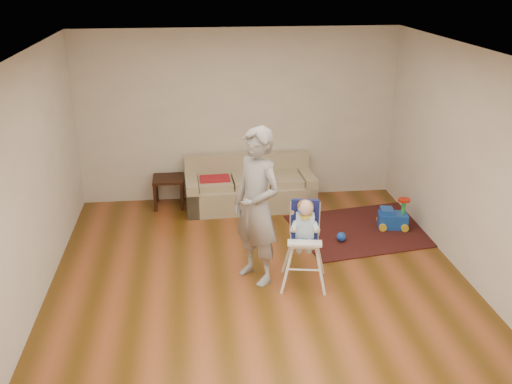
{
  "coord_description": "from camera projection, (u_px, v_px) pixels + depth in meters",
  "views": [
    {
      "loc": [
        -0.75,
        -5.95,
        3.55
      ],
      "look_at": [
        0.0,
        0.4,
        1.0
      ],
      "focal_mm": 40.0,
      "sensor_mm": 36.0,
      "label": 1
    }
  ],
  "objects": [
    {
      "name": "ground",
      "position": [
        260.0,
        281.0,
        6.88
      ],
      "size": [
        5.5,
        5.5,
        0.0
      ],
      "primitive_type": "plane",
      "color": "#53350E",
      "rests_on": "ground"
    },
    {
      "name": "room_envelope",
      "position": [
        255.0,
        119.0,
        6.67
      ],
      "size": [
        5.04,
        5.52,
        2.72
      ],
      "color": "silver",
      "rests_on": "ground"
    },
    {
      "name": "adult",
      "position": [
        257.0,
        207.0,
        6.6
      ],
      "size": [
        0.77,
        0.82,
        1.89
      ],
      "primitive_type": "imported",
      "rotation": [
        0.0,
        0.0,
        -0.95
      ],
      "color": "gray",
      "rests_on": "ground"
    },
    {
      "name": "toy_ball",
      "position": [
        341.0,
        237.0,
        7.81
      ],
      "size": [
        0.13,
        0.13,
        0.13
      ],
      "primitive_type": "sphere",
      "color": "blue",
      "rests_on": "area_rug"
    },
    {
      "name": "area_rug",
      "position": [
        367.0,
        229.0,
        8.22
      ],
      "size": [
        2.26,
        1.83,
        0.02
      ],
      "primitive_type": "cube",
      "rotation": [
        0.0,
        0.0,
        0.16
      ],
      "color": "black",
      "rests_on": "ground"
    },
    {
      "name": "side_table",
      "position": [
        169.0,
        192.0,
        8.96
      ],
      "size": [
        0.47,
        0.47,
        0.47
      ],
      "primitive_type": null,
      "color": "black",
      "rests_on": "ground"
    },
    {
      "name": "sofa",
      "position": [
        250.0,
        183.0,
        8.88
      ],
      "size": [
        2.02,
        0.88,
        0.77
      ],
      "rotation": [
        0.0,
        0.0,
        0.03
      ],
      "color": "tan",
      "rests_on": "ground"
    },
    {
      "name": "ride_on_toy",
      "position": [
        393.0,
        213.0,
        8.18
      ],
      "size": [
        0.45,
        0.36,
        0.45
      ],
      "primitive_type": null,
      "rotation": [
        0.0,
        0.0,
        -0.17
      ],
      "color": "blue",
      "rests_on": "area_rug"
    },
    {
      "name": "high_chair",
      "position": [
        304.0,
        244.0,
        6.65
      ],
      "size": [
        0.59,
        0.59,
        1.08
      ],
      "rotation": [
        0.0,
        0.0,
        -0.19
      ],
      "color": "white",
      "rests_on": "ground"
    }
  ]
}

